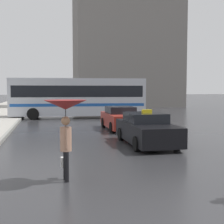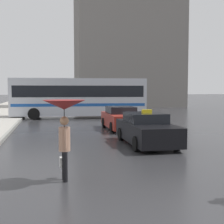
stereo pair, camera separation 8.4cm
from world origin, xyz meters
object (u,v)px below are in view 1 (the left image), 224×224
object	(u,v)px
taxi	(146,130)
pedestrian_with_umbrella	(66,115)
city_bus	(78,96)
sedan_red	(121,119)

from	to	relation	value
taxi	pedestrian_with_umbrella	world-z (taller)	pedestrian_with_umbrella
city_bus	pedestrian_with_umbrella	bearing A→B (deg)	-2.88
sedan_red	pedestrian_with_umbrella	bearing A→B (deg)	68.98
taxi	pedestrian_with_umbrella	distance (m)	6.29
city_bus	pedestrian_with_umbrella	xyz separation A→B (m)	(-2.15, -18.50, -0.10)
city_bus	pedestrian_with_umbrella	world-z (taller)	city_bus
taxi	sedan_red	size ratio (longest dim) A/B	1.02
sedan_red	city_bus	bearing A→B (deg)	-77.53
pedestrian_with_umbrella	sedan_red	bearing A→B (deg)	-25.83
sedan_red	city_bus	size ratio (longest dim) A/B	0.38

